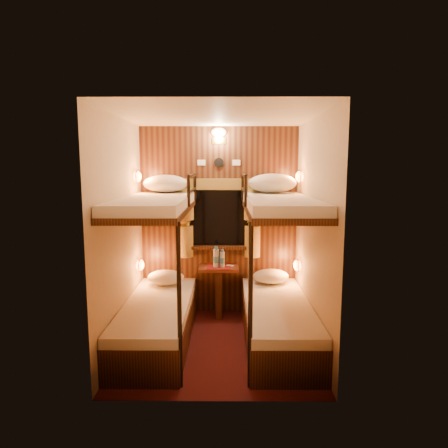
{
  "coord_description": "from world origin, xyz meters",
  "views": [
    {
      "loc": [
        0.1,
        -4.06,
        1.89
      ],
      "look_at": [
        0.07,
        0.15,
        1.29
      ],
      "focal_mm": 32.0,
      "sensor_mm": 36.0,
      "label": 1
    }
  ],
  "objects_px": {
    "bunk_right": "(278,293)",
    "bunk_left": "(157,292)",
    "bottle_right": "(216,258)",
    "table": "(219,284)",
    "bottle_left": "(222,260)"
  },
  "relations": [
    {
      "from": "table",
      "to": "bottle_right",
      "type": "distance_m",
      "value": 0.36
    },
    {
      "from": "bunk_right",
      "to": "bottle_right",
      "type": "bearing_deg",
      "value": 132.78
    },
    {
      "from": "bunk_left",
      "to": "bunk_right",
      "type": "xyz_separation_m",
      "value": [
        1.3,
        0.0,
        0.0
      ]
    },
    {
      "from": "table",
      "to": "bottle_right",
      "type": "height_order",
      "value": "bottle_right"
    },
    {
      "from": "table",
      "to": "bottle_right",
      "type": "bearing_deg",
      "value": -125.56
    },
    {
      "from": "bunk_right",
      "to": "bottle_left",
      "type": "height_order",
      "value": "bunk_right"
    },
    {
      "from": "bunk_left",
      "to": "bottle_right",
      "type": "distance_m",
      "value": 0.98
    },
    {
      "from": "bunk_left",
      "to": "bottle_right",
      "type": "xyz_separation_m",
      "value": [
        0.62,
        0.74,
        0.21
      ]
    },
    {
      "from": "bunk_right",
      "to": "bunk_left",
      "type": "bearing_deg",
      "value": 180.0
    },
    {
      "from": "bunk_left",
      "to": "bottle_right",
      "type": "height_order",
      "value": "bunk_left"
    },
    {
      "from": "table",
      "to": "bottle_right",
      "type": "xyz_separation_m",
      "value": [
        -0.03,
        -0.05,
        0.35
      ]
    },
    {
      "from": "bunk_left",
      "to": "bottle_left",
      "type": "bearing_deg",
      "value": 46.64
    },
    {
      "from": "bunk_left",
      "to": "bunk_right",
      "type": "bearing_deg",
      "value": 0.0
    },
    {
      "from": "bottle_right",
      "to": "bunk_left",
      "type": "bearing_deg",
      "value": -129.91
    },
    {
      "from": "table",
      "to": "bottle_left",
      "type": "relative_size",
      "value": 2.82
    }
  ]
}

